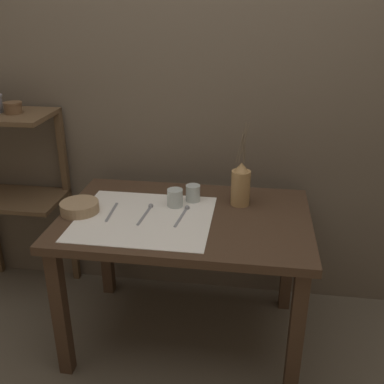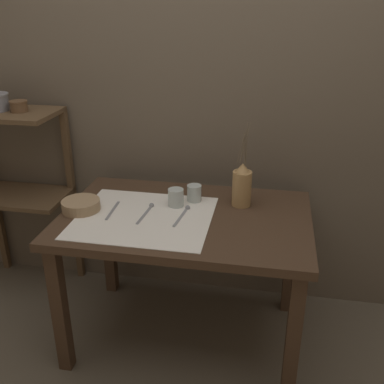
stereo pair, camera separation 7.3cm
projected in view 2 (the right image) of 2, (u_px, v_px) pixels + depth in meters
The scene contains 13 objects.
ground_plane at pixel (186, 334), 2.37m from camera, with size 12.00×12.00×0.00m, color brown.
stone_wall_back at pixel (203, 89), 2.33m from camera, with size 7.00×0.06×2.40m.
wooden_table at pixel (185, 233), 2.13m from camera, with size 1.16×0.76×0.71m.
wooden_shelf_unit at pixel (17, 166), 2.52m from camera, with size 0.56×0.33×1.09m.
linen_cloth at pixel (144, 217), 2.07m from camera, with size 0.62×0.54×0.00m.
pitcher_with_flowers at pixel (242, 186), 2.15m from camera, with size 0.09×0.09×0.42m.
wooden_bowl at pixel (81, 205), 2.13m from camera, with size 0.18×0.18×0.05m.
glass_tumbler_near at pixel (176, 197), 2.16m from camera, with size 0.08×0.08×0.09m.
glass_tumbler_far at pixel (194, 193), 2.22m from camera, with size 0.07×0.07×0.08m.
fork_outer at pixel (113, 210), 2.12m from camera, with size 0.02×0.20×0.00m.
spoon_outer at pixel (149, 209), 2.13m from camera, with size 0.03×0.21×0.02m.
spoon_inner at pixel (185, 211), 2.11m from camera, with size 0.04×0.21×0.02m.
metal_pot_small at pixel (19, 106), 2.33m from camera, with size 0.09×0.09×0.06m.
Camera 2 is at (0.37, -1.83, 1.64)m, focal length 42.00 mm.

